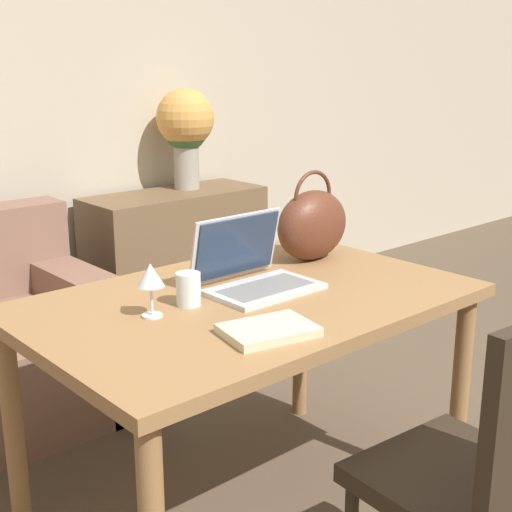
{
  "coord_description": "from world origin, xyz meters",
  "views": [
    {
      "loc": [
        -1.47,
        -0.76,
        1.45
      ],
      "look_at": [
        -0.09,
        0.8,
        0.88
      ],
      "focal_mm": 50.0,
      "sensor_mm": 36.0,
      "label": 1
    }
  ],
  "objects_px": {
    "drinking_glass": "(188,289)",
    "chair": "(490,468)",
    "laptop": "(251,269)",
    "handbag": "(312,224)",
    "wine_glass": "(151,277)",
    "flower_vase": "(186,126)"
  },
  "relations": [
    {
      "from": "drinking_glass",
      "to": "chair",
      "type": "bearing_deg",
      "value": -74.79
    },
    {
      "from": "chair",
      "to": "laptop",
      "type": "height_order",
      "value": "laptop"
    },
    {
      "from": "handbag",
      "to": "drinking_glass",
      "type": "bearing_deg",
      "value": -170.18
    },
    {
      "from": "wine_glass",
      "to": "flower_vase",
      "type": "height_order",
      "value": "flower_vase"
    },
    {
      "from": "laptop",
      "to": "wine_glass",
      "type": "height_order",
      "value": "laptop"
    },
    {
      "from": "chair",
      "to": "laptop",
      "type": "xyz_separation_m",
      "value": [
        0.02,
        0.87,
        0.29
      ]
    },
    {
      "from": "chair",
      "to": "wine_glass",
      "type": "relative_size",
      "value": 6.09
    },
    {
      "from": "drinking_glass",
      "to": "flower_vase",
      "type": "bearing_deg",
      "value": 53.93
    },
    {
      "from": "chair",
      "to": "laptop",
      "type": "relative_size",
      "value": 2.73
    },
    {
      "from": "laptop",
      "to": "drinking_glass",
      "type": "xyz_separation_m",
      "value": [
        -0.25,
        -0.01,
        -0.01
      ]
    },
    {
      "from": "handbag",
      "to": "flower_vase",
      "type": "relative_size",
      "value": 0.59
    },
    {
      "from": "wine_glass",
      "to": "handbag",
      "type": "height_order",
      "value": "handbag"
    },
    {
      "from": "chair",
      "to": "flower_vase",
      "type": "xyz_separation_m",
      "value": [
        0.91,
        2.43,
        0.58
      ]
    },
    {
      "from": "wine_glass",
      "to": "handbag",
      "type": "xyz_separation_m",
      "value": [
        0.76,
        0.12,
        0.01
      ]
    },
    {
      "from": "chair",
      "to": "drinking_glass",
      "type": "xyz_separation_m",
      "value": [
        -0.24,
        0.87,
        0.28
      ]
    },
    {
      "from": "laptop",
      "to": "handbag",
      "type": "bearing_deg",
      "value": 14.92
    },
    {
      "from": "wine_glass",
      "to": "flower_vase",
      "type": "distance_m",
      "value": 2.04
    },
    {
      "from": "laptop",
      "to": "flower_vase",
      "type": "height_order",
      "value": "flower_vase"
    },
    {
      "from": "handbag",
      "to": "wine_glass",
      "type": "bearing_deg",
      "value": -171.15
    },
    {
      "from": "chair",
      "to": "wine_glass",
      "type": "xyz_separation_m",
      "value": [
        -0.37,
        0.86,
        0.35
      ]
    },
    {
      "from": "chair",
      "to": "drinking_glass",
      "type": "distance_m",
      "value": 0.94
    },
    {
      "from": "drinking_glass",
      "to": "handbag",
      "type": "xyz_separation_m",
      "value": [
        0.63,
        0.11,
        0.08
      ]
    }
  ]
}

